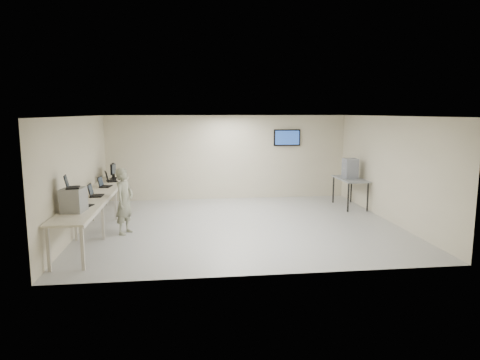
{
  "coord_description": "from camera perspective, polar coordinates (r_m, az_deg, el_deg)",
  "views": [
    {
      "loc": [
        -1.35,
        -10.71,
        2.89
      ],
      "look_at": [
        0.0,
        0.2,
        1.15
      ],
      "focal_mm": 32.0,
      "sensor_mm": 36.0,
      "label": 1
    }
  ],
  "objects": [
    {
      "name": "workbench",
      "position": [
        11.14,
        -18.52,
        -2.16
      ],
      "size": [
        0.76,
        6.0,
        0.9
      ],
      "color": "beige",
      "rests_on": "ground"
    },
    {
      "name": "storage_bins",
      "position": [
        13.48,
        14.47,
        1.51
      ],
      "size": [
        0.39,
        0.43,
        0.61
      ],
      "color": "gray",
      "rests_on": "side_table"
    },
    {
      "name": "laptop_2",
      "position": [
        12.11,
        -17.74,
        -0.55
      ],
      "size": [
        0.34,
        0.4,
        0.29
      ],
      "rotation": [
        0.0,
        0.0,
        -0.13
      ],
      "color": "black",
      "rests_on": "workbench"
    },
    {
      "name": "monitor_far",
      "position": [
        13.68,
        -16.45,
        1.32
      ],
      "size": [
        0.19,
        0.42,
        0.41
      ],
      "color": "black",
      "rests_on": "workbench"
    },
    {
      "name": "equipment_box",
      "position": [
        9.28,
        -21.28,
        -2.48
      ],
      "size": [
        0.47,
        0.52,
        0.49
      ],
      "primitive_type": "cube",
      "rotation": [
        0.0,
        0.0,
        -0.14
      ],
      "color": "gray",
      "rests_on": "workbench"
    },
    {
      "name": "laptop_1",
      "position": [
        10.84,
        -18.87,
        -1.66
      ],
      "size": [
        0.32,
        0.39,
        0.3
      ],
      "rotation": [
        0.0,
        0.0,
        -0.01
      ],
      "color": "black",
      "rests_on": "workbench"
    },
    {
      "name": "soldier",
      "position": [
        10.58,
        -15.15,
        -2.75
      ],
      "size": [
        0.58,
        0.68,
        1.59
      ],
      "primitive_type": "imported",
      "rotation": [
        0.0,
        0.0,
        1.17
      ],
      "color": "#686D4E",
      "rests_on": "ground"
    },
    {
      "name": "side_table",
      "position": [
        13.54,
        14.49,
        -0.07
      ],
      "size": [
        0.7,
        1.49,
        0.9
      ],
      "color": "gray",
      "rests_on": "ground"
    },
    {
      "name": "monitor_near",
      "position": [
        13.45,
        -16.62,
        1.33
      ],
      "size": [
        0.21,
        0.48,
        0.47
      ],
      "color": "black",
      "rests_on": "workbench"
    },
    {
      "name": "laptop_3",
      "position": [
        13.01,
        -16.99,
        0.15
      ],
      "size": [
        0.42,
        0.46,
        0.31
      ],
      "rotation": [
        0.0,
        0.0,
        0.29
      ],
      "color": "black",
      "rests_on": "workbench"
    },
    {
      "name": "room",
      "position": [
        10.96,
        0.26,
        1.23
      ],
      "size": [
        8.01,
        7.01,
        2.81
      ],
      "color": "#AFAFAF",
      "rests_on": "ground"
    },
    {
      "name": "laptop_on_box",
      "position": [
        9.24,
        -21.71,
        -0.59
      ],
      "size": [
        0.33,
        0.37,
        0.27
      ],
      "rotation": [
        0.0,
        0.0,
        0.15
      ],
      "color": "black",
      "rests_on": "equipment_box"
    },
    {
      "name": "laptop_0",
      "position": [
        9.76,
        -20.21,
        -2.93
      ],
      "size": [
        0.36,
        0.39,
        0.26
      ],
      "rotation": [
        0.0,
        0.0,
        -0.3
      ],
      "color": "black",
      "rests_on": "workbench"
    }
  ]
}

